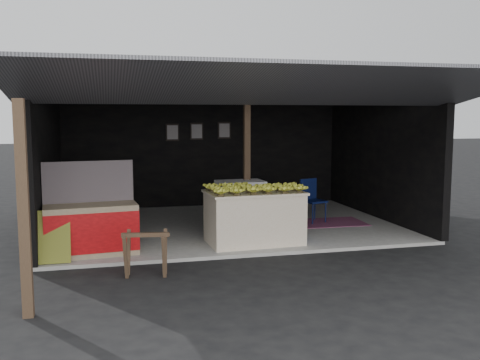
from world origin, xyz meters
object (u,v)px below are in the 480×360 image
object	(u,v)px
water_barrel	(296,228)
white_crate	(240,206)
neighbor_stall	(91,227)
plastic_chair	(311,197)
banana_table	(254,217)
sawhorse	(146,249)

from	to	relation	value
water_barrel	white_crate	bearing A→B (deg)	130.39
water_barrel	neighbor_stall	bearing A→B (deg)	-177.95
white_crate	plastic_chair	xyz separation A→B (m)	(1.71, 0.60, 0.04)
banana_table	sawhorse	size ratio (longest dim) A/B	2.53
white_crate	water_barrel	world-z (taller)	white_crate
banana_table	plastic_chair	distance (m)	2.31
banana_table	plastic_chair	size ratio (longest dim) A/B	1.88
sawhorse	water_barrel	xyz separation A→B (m)	(2.80, 1.42, -0.12)
banana_table	neighbor_stall	distance (m)	2.79
neighbor_stall	water_barrel	size ratio (longest dim) A/B	3.32
banana_table	sawhorse	bearing A→B (deg)	-147.53
sawhorse	plastic_chair	distance (m)	4.75
banana_table	water_barrel	xyz separation A→B (m)	(0.80, 0.01, -0.24)
banana_table	water_barrel	size ratio (longest dim) A/B	3.77
white_crate	neighbor_stall	bearing A→B (deg)	-161.65
water_barrel	plastic_chair	xyz separation A→B (m)	(0.89, 1.55, 0.31)
plastic_chair	water_barrel	bearing A→B (deg)	-137.88
banana_table	water_barrel	distance (m)	0.84
white_crate	water_barrel	size ratio (longest dim) A/B	2.18
neighbor_stall	plastic_chair	world-z (taller)	neighbor_stall
banana_table	water_barrel	bearing A→B (deg)	-1.69
banana_table	white_crate	size ratio (longest dim) A/B	1.73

